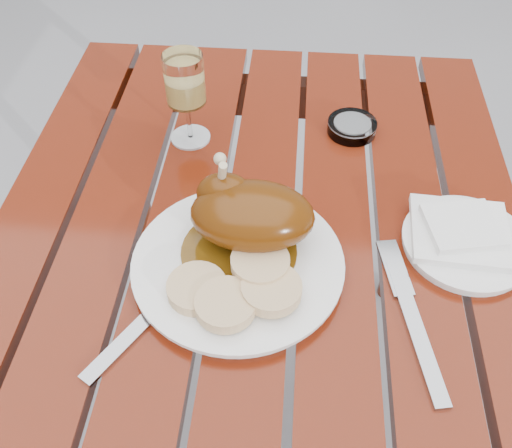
{
  "coord_description": "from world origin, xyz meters",
  "views": [
    {
      "loc": [
        0.04,
        -0.47,
        1.38
      ],
      "look_at": [
        -0.0,
        0.08,
        0.78
      ],
      "focal_mm": 40.0,
      "sensor_mm": 36.0,
      "label": 1
    }
  ],
  "objects_px": {
    "dinner_plate": "(238,265)",
    "side_plate": "(466,244)",
    "ashtray": "(352,127)",
    "table": "(253,401)",
    "wine_glass": "(187,99)"
  },
  "relations": [
    {
      "from": "dinner_plate",
      "to": "side_plate",
      "type": "xyz_separation_m",
      "value": [
        0.32,
        0.07,
        -0.0
      ]
    },
    {
      "from": "dinner_plate",
      "to": "ashtray",
      "type": "height_order",
      "value": "ashtray"
    },
    {
      "from": "dinner_plate",
      "to": "ashtray",
      "type": "distance_m",
      "value": 0.36
    },
    {
      "from": "table",
      "to": "side_plate",
      "type": "xyz_separation_m",
      "value": [
        0.3,
        0.09,
        0.38
      ]
    },
    {
      "from": "side_plate",
      "to": "dinner_plate",
      "type": "bearing_deg",
      "value": -168.14
    },
    {
      "from": "table",
      "to": "wine_glass",
      "type": "xyz_separation_m",
      "value": [
        -0.13,
        0.3,
        0.46
      ]
    },
    {
      "from": "dinner_plate",
      "to": "ashtray",
      "type": "relative_size",
      "value": 3.43
    },
    {
      "from": "table",
      "to": "ashtray",
      "type": "relative_size",
      "value": 13.97
    },
    {
      "from": "wine_glass",
      "to": "ashtray",
      "type": "bearing_deg",
      "value": 8.33
    },
    {
      "from": "wine_glass",
      "to": "table",
      "type": "bearing_deg",
      "value": -65.79
    },
    {
      "from": "wine_glass",
      "to": "ashtray",
      "type": "xyz_separation_m",
      "value": [
        0.28,
        0.04,
        -0.07
      ]
    },
    {
      "from": "dinner_plate",
      "to": "side_plate",
      "type": "distance_m",
      "value": 0.33
    },
    {
      "from": "table",
      "to": "dinner_plate",
      "type": "distance_m",
      "value": 0.39
    },
    {
      "from": "wine_glass",
      "to": "dinner_plate",
      "type": "bearing_deg",
      "value": -68.11
    },
    {
      "from": "ashtray",
      "to": "wine_glass",
      "type": "bearing_deg",
      "value": -171.67
    }
  ]
}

